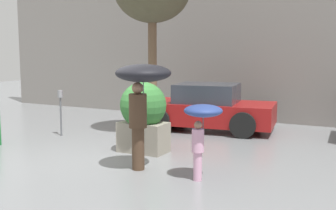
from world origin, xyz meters
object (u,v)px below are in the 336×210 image
object	(u,v)px
parking_meter	(60,103)
planter_box	(143,114)
person_child	(202,120)
parked_car_near	(207,108)
person_adult	(142,87)

from	to	relation	value
parking_meter	planter_box	bearing A→B (deg)	-10.46
planter_box	person_child	bearing A→B (deg)	-33.53
person_child	parking_meter	distance (m)	5.36
planter_box	parked_car_near	world-z (taller)	planter_box
person_adult	person_child	world-z (taller)	person_adult
parked_car_near	parking_meter	size ratio (longest dim) A/B	3.27
parking_meter	parked_car_near	bearing A→B (deg)	39.96
planter_box	person_adult	distance (m)	1.72
person_adult	parking_meter	distance (m)	4.26
person_adult	person_child	size ratio (longest dim) A/B	1.50
person_adult	parked_car_near	xyz separation A→B (m)	(-0.53, 4.58, -1.02)
planter_box	person_adult	world-z (taller)	person_adult
planter_box	person_child	distance (m)	2.45
person_adult	parking_meter	world-z (taller)	person_adult
planter_box	parked_car_near	xyz separation A→B (m)	(0.24, 3.25, -0.25)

